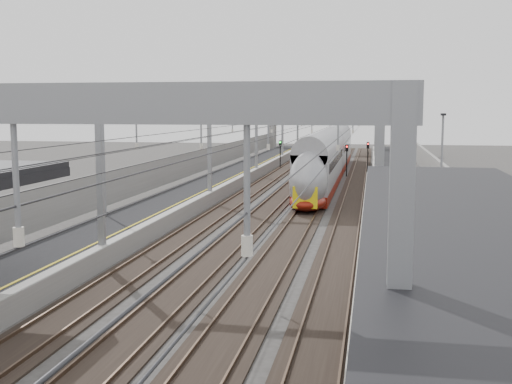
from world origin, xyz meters
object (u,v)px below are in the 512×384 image
at_px(bench, 503,347).
at_px(signal_green, 280,149).
at_px(overbridge, 336,121).
at_px(train, 328,160).

xyz_separation_m(bench, signal_green, (-14.35, 62.14, 0.82)).
xyz_separation_m(overbridge, signal_green, (-5.20, -27.67, -2.89)).
bearing_deg(signal_green, bench, -76.99).
relative_size(train, bench, 25.16).
height_order(overbridge, train, overbridge).
bearing_deg(overbridge, signal_green, -100.64).
height_order(train, bench, train).
bearing_deg(train, bench, -81.35).
bearing_deg(signal_green, train, -60.41).
bearing_deg(train, overbridge, 92.18).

